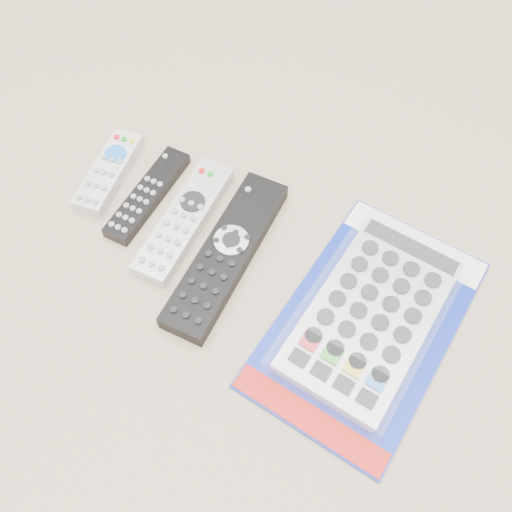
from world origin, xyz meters
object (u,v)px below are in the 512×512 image
at_px(remote_small_grey, 109,172).
at_px(remote_large_black, 227,254).
at_px(jumbo_remote_packaged, 371,314).
at_px(remote_slim_black, 147,195).
at_px(remote_silver_dvd, 184,220).

height_order(remote_small_grey, remote_large_black, remote_large_black).
relative_size(remote_small_grey, remote_large_black, 0.59).
bearing_deg(remote_large_black, remote_small_grey, 167.03).
bearing_deg(remote_large_black, jumbo_remote_packaged, -0.87).
distance_m(remote_slim_black, jumbo_remote_packaged, 0.36).
bearing_deg(remote_silver_dvd, jumbo_remote_packaged, -6.32).
bearing_deg(remote_small_grey, remote_slim_black, -15.66).
height_order(remote_silver_dvd, remote_large_black, remote_large_black).
bearing_deg(jumbo_remote_packaged, remote_large_black, -173.69).
xyz_separation_m(remote_silver_dvd, remote_large_black, (0.08, -0.03, 0.00)).
relative_size(remote_small_grey, remote_silver_dvd, 0.74).
distance_m(remote_small_grey, remote_silver_dvd, 0.15).
bearing_deg(remote_silver_dvd, remote_slim_black, 166.52).
relative_size(remote_small_grey, remote_slim_black, 0.88).
height_order(remote_small_grey, remote_slim_black, remote_small_grey).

